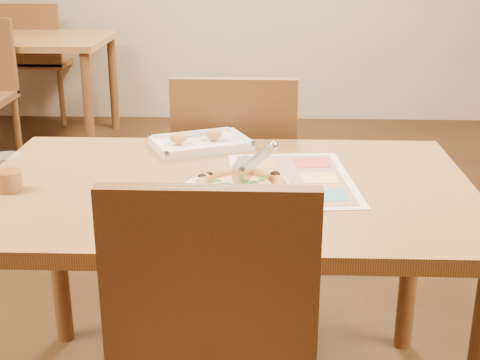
{
  "coord_description": "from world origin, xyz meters",
  "views": [
    {
      "loc": [
        0.1,
        -1.64,
        1.32
      ],
      "look_at": [
        0.04,
        -0.11,
        0.77
      ],
      "focal_mm": 50.0,
      "sensor_mm": 36.0,
      "label": 1
    }
  ],
  "objects_px": {
    "chair_far": "(235,167)",
    "glass_tumbler": "(8,175)",
    "dining_table": "(225,214)",
    "plate": "(240,196)",
    "pizza": "(241,187)",
    "menu": "(292,179)",
    "bg_table": "(11,50)",
    "pizza_cutter": "(254,162)",
    "appetizer_tray": "(200,144)",
    "bg_chair_far": "(37,49)"
  },
  "relations": [
    {
      "from": "chair_far",
      "to": "glass_tumbler",
      "type": "distance_m",
      "value": 0.89
    },
    {
      "from": "dining_table",
      "to": "plate",
      "type": "relative_size",
      "value": 4.1
    },
    {
      "from": "chair_far",
      "to": "pizza",
      "type": "relative_size",
      "value": 2.03
    },
    {
      "from": "dining_table",
      "to": "menu",
      "type": "bearing_deg",
      "value": 11.88
    },
    {
      "from": "dining_table",
      "to": "bg_table",
      "type": "xyz_separation_m",
      "value": [
        -1.6,
        2.8,
        0.0
      ]
    },
    {
      "from": "chair_far",
      "to": "pizza_cutter",
      "type": "xyz_separation_m",
      "value": [
        0.08,
        -0.67,
        0.24
      ]
    },
    {
      "from": "pizza",
      "to": "pizza_cutter",
      "type": "relative_size",
      "value": 2.03
    },
    {
      "from": "glass_tumbler",
      "to": "pizza_cutter",
      "type": "bearing_deg",
      "value": -0.07
    },
    {
      "from": "pizza",
      "to": "appetizer_tray",
      "type": "bearing_deg",
      "value": 108.39
    },
    {
      "from": "dining_table",
      "to": "chair_far",
      "type": "height_order",
      "value": "chair_far"
    },
    {
      "from": "dining_table",
      "to": "pizza",
      "type": "bearing_deg",
      "value": -65.31
    },
    {
      "from": "dining_table",
      "to": "appetizer_tray",
      "type": "xyz_separation_m",
      "value": [
        -0.1,
        0.33,
        0.1
      ]
    },
    {
      "from": "glass_tumbler",
      "to": "pizza",
      "type": "bearing_deg",
      "value": -3.1
    },
    {
      "from": "chair_far",
      "to": "pizza_cutter",
      "type": "height_order",
      "value": "chair_far"
    },
    {
      "from": "pizza_cutter",
      "to": "plate",
      "type": "bearing_deg",
      "value": -175.1
    },
    {
      "from": "chair_far",
      "to": "plate",
      "type": "bearing_deg",
      "value": 93.53
    },
    {
      "from": "pizza_cutter",
      "to": "menu",
      "type": "bearing_deg",
      "value": 0.29
    },
    {
      "from": "glass_tumbler",
      "to": "appetizer_tray",
      "type": "bearing_deg",
      "value": 41.09
    },
    {
      "from": "bg_table",
      "to": "pizza_cutter",
      "type": "distance_m",
      "value": 3.33
    },
    {
      "from": "menu",
      "to": "bg_chair_far",
      "type": "bearing_deg",
      "value": 118.55
    },
    {
      "from": "pizza_cutter",
      "to": "menu",
      "type": "distance_m",
      "value": 0.17
    },
    {
      "from": "pizza",
      "to": "glass_tumbler",
      "type": "height_order",
      "value": "glass_tumbler"
    },
    {
      "from": "pizza_cutter",
      "to": "bg_chair_far",
      "type": "bearing_deg",
      "value": 70.52
    },
    {
      "from": "pizza",
      "to": "bg_table",
      "type": "bearing_deg",
      "value": 119.58
    },
    {
      "from": "dining_table",
      "to": "pizza",
      "type": "xyz_separation_m",
      "value": [
        0.05,
        -0.1,
        0.11
      ]
    },
    {
      "from": "glass_tumbler",
      "to": "bg_table",
      "type": "bearing_deg",
      "value": 110.16
    },
    {
      "from": "pizza",
      "to": "appetizer_tray",
      "type": "xyz_separation_m",
      "value": [
        -0.14,
        0.43,
        -0.02
      ]
    },
    {
      "from": "pizza_cutter",
      "to": "menu",
      "type": "xyz_separation_m",
      "value": [
        0.1,
        0.1,
        -0.08
      ]
    },
    {
      "from": "pizza",
      "to": "glass_tumbler",
      "type": "distance_m",
      "value": 0.59
    },
    {
      "from": "dining_table",
      "to": "plate",
      "type": "xyz_separation_m",
      "value": [
        0.04,
        -0.11,
        0.09
      ]
    },
    {
      "from": "bg_chair_far",
      "to": "pizza_cutter",
      "type": "relative_size",
      "value": 4.13
    },
    {
      "from": "bg_chair_far",
      "to": "plate",
      "type": "relative_size",
      "value": 1.48
    },
    {
      "from": "dining_table",
      "to": "pizza",
      "type": "relative_size",
      "value": 5.62
    },
    {
      "from": "chair_far",
      "to": "bg_table",
      "type": "distance_m",
      "value": 2.72
    },
    {
      "from": "chair_far",
      "to": "pizza",
      "type": "xyz_separation_m",
      "value": [
        0.05,
        -0.7,
        0.18
      ]
    },
    {
      "from": "bg_table",
      "to": "appetizer_tray",
      "type": "relative_size",
      "value": 3.85
    },
    {
      "from": "appetizer_tray",
      "to": "menu",
      "type": "relative_size",
      "value": 0.76
    },
    {
      "from": "plate",
      "to": "appetizer_tray",
      "type": "bearing_deg",
      "value": 107.86
    },
    {
      "from": "appetizer_tray",
      "to": "dining_table",
      "type": "bearing_deg",
      "value": -73.61
    },
    {
      "from": "dining_table",
      "to": "chair_far",
      "type": "xyz_separation_m",
      "value": [
        -0.0,
        0.6,
        -0.07
      ]
    },
    {
      "from": "dining_table",
      "to": "pizza_cutter",
      "type": "height_order",
      "value": "pizza_cutter"
    },
    {
      "from": "plate",
      "to": "menu",
      "type": "distance_m",
      "value": 0.2
    },
    {
      "from": "pizza_cutter",
      "to": "pizza",
      "type": "bearing_deg",
      "value": 179.54
    },
    {
      "from": "plate",
      "to": "pizza_cutter",
      "type": "distance_m",
      "value": 0.09
    },
    {
      "from": "pizza_cutter",
      "to": "dining_table",
      "type": "bearing_deg",
      "value": 92.63
    },
    {
      "from": "bg_table",
      "to": "menu",
      "type": "distance_m",
      "value": 3.29
    },
    {
      "from": "bg_chair_far",
      "to": "menu",
      "type": "relative_size",
      "value": 1.05
    },
    {
      "from": "pizza",
      "to": "menu",
      "type": "distance_m",
      "value": 0.19
    },
    {
      "from": "bg_chair_far",
      "to": "bg_table",
      "type": "bearing_deg",
      "value": 90.0
    },
    {
      "from": "bg_chair_far",
      "to": "glass_tumbler",
      "type": "distance_m",
      "value": 3.53
    }
  ]
}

